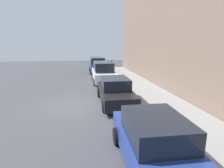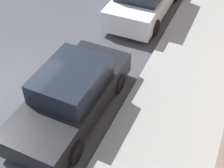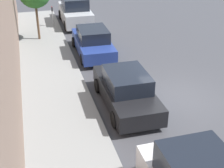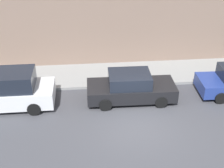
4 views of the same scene
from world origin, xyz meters
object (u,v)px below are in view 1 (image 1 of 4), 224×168
(fire_hydrant, at_px, (107,65))
(parked_sedan_third, at_px, (115,91))
(parked_sedan_second, at_px, (156,144))
(parking_meter_far, at_px, (112,64))
(parked_minivan_fourth, at_px, (103,72))
(parked_minivan_fifth, at_px, (97,65))

(fire_hydrant, bearing_deg, parked_sedan_third, -96.04)
(parked_sedan_second, height_order, parked_sedan_third, same)
(parked_sedan_second, xyz_separation_m, parked_sedan_third, (-0.08, 5.89, -0.00))
(parked_sedan_second, relative_size, parked_sedan_third, 1.00)
(parking_meter_far, bearing_deg, parked_sedan_third, -98.36)
(parked_minivan_fourth, relative_size, parking_meter_far, 3.26)
(parked_sedan_third, xyz_separation_m, parking_meter_far, (1.73, 11.77, 0.34))
(parked_minivan_fifth, distance_m, parking_meter_far, 1.90)
(parking_meter_far, height_order, fire_hydrant, parking_meter_far)
(parked_sedan_third, distance_m, parked_minivan_fourth, 6.33)
(parked_sedan_third, relative_size, parking_meter_far, 3.02)
(parked_minivan_fourth, height_order, parking_meter_far, parked_minivan_fourth)
(parked_minivan_fourth, distance_m, parking_meter_far, 5.71)
(parked_minivan_fourth, height_order, fire_hydrant, parked_minivan_fourth)
(parked_minivan_fifth, bearing_deg, parked_sedan_third, -89.72)
(parked_sedan_second, bearing_deg, fire_hydrant, 85.82)
(parked_sedan_second, height_order, fire_hydrant, parked_sedan_second)
(parked_sedan_second, bearing_deg, parking_meter_far, 84.65)
(parked_minivan_fifth, bearing_deg, parked_sedan_second, -89.57)
(parked_sedan_third, bearing_deg, parking_meter_far, 81.64)
(parked_sedan_third, xyz_separation_m, parked_minivan_fifth, (-0.06, 12.38, 0.20))
(parked_minivan_fifth, bearing_deg, parked_minivan_fourth, -89.49)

